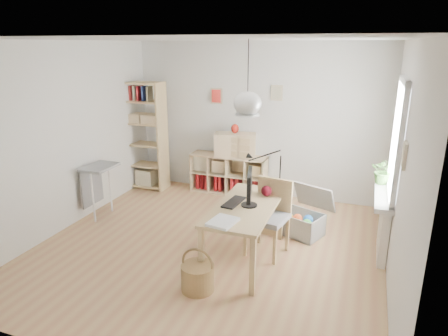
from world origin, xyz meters
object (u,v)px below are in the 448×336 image
(desk, at_px, (246,212))
(cube_shelf, at_px, (228,177))
(monitor, at_px, (249,187))
(drawer_chest, at_px, (235,145))
(tall_bookshelf, at_px, (144,132))
(storage_chest, at_px, (302,219))
(chair, at_px, (270,212))

(desk, distance_m, cube_shelf, 2.48)
(monitor, relative_size, drawer_chest, 0.68)
(desk, relative_size, tall_bookshelf, 0.75)
(storage_chest, bearing_deg, monitor, -94.91)
(monitor, bearing_deg, tall_bookshelf, 129.21)
(monitor, bearing_deg, cube_shelf, 101.28)
(tall_bookshelf, relative_size, monitor, 4.02)
(tall_bookshelf, relative_size, storage_chest, 2.24)
(tall_bookshelf, bearing_deg, drawer_chest, 7.98)
(cube_shelf, bearing_deg, storage_chest, -37.54)
(chair, xyz_separation_m, drawer_chest, (-1.10, 1.87, 0.37))
(desk, xyz_separation_m, tall_bookshelf, (-2.59, 1.95, 0.43))
(cube_shelf, height_order, monitor, monitor)
(tall_bookshelf, distance_m, drawer_chest, 1.74)
(monitor, bearing_deg, desk, 166.50)
(storage_chest, distance_m, monitor, 1.38)
(chair, relative_size, drawer_chest, 1.35)
(desk, xyz_separation_m, chair, (0.23, 0.32, -0.10))
(tall_bookshelf, bearing_deg, chair, -30.11)
(cube_shelf, bearing_deg, tall_bookshelf, -169.81)
(desk, bearing_deg, chair, 54.19)
(desk, xyz_separation_m, cube_shelf, (-1.02, 2.23, -0.36))
(cube_shelf, height_order, storage_chest, cube_shelf)
(tall_bookshelf, bearing_deg, cube_shelf, 10.19)
(chair, bearing_deg, tall_bookshelf, 160.45)
(chair, bearing_deg, cube_shelf, 133.73)
(cube_shelf, height_order, tall_bookshelf, tall_bookshelf)
(desk, distance_m, storage_chest, 1.24)
(storage_chest, bearing_deg, chair, -93.11)
(cube_shelf, xyz_separation_m, drawer_chest, (0.15, -0.04, 0.63))
(desk, height_order, chair, chair)
(tall_bookshelf, xyz_separation_m, drawer_chest, (1.71, 0.24, -0.16))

